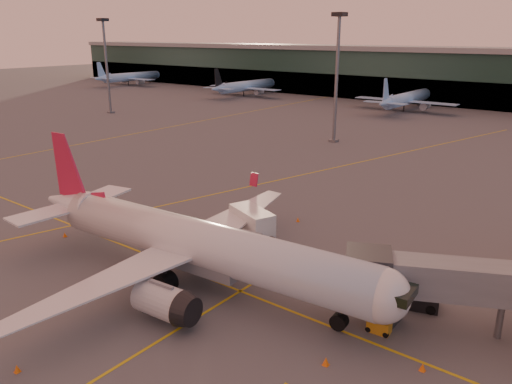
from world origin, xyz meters
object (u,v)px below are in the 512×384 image
Objects in this scene: catering_truck at (252,227)px; gpu_cart at (379,326)px; pushback_tug at (415,297)px; main_airplane at (192,244)px.

catering_truck is 18.38m from gpu_cart.
pushback_tug is at bearing 18.70° from catering_truck.
catering_truck is 17.95m from pushback_tug.
pushback_tug is at bearing 21.37° from main_airplane.
pushback_tug is (17.85, -0.85, -1.66)m from catering_truck.
gpu_cart is 0.43× the size of pushback_tug.
gpu_cart is (16.61, 3.03, -3.39)m from main_airplane.
pushback_tug is (17.28, 8.41, -3.09)m from main_airplane.
pushback_tug reaches higher than gpu_cart.
gpu_cart is at bearing 1.47° from catering_truck.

